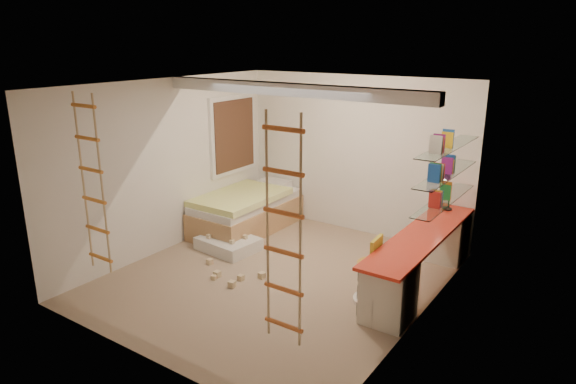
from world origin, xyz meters
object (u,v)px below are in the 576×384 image
Objects in this scene: desk at (421,258)px; swivel_chair at (374,279)px; bed at (247,211)px; play_platform at (228,239)px.

swivel_chair is (-0.32, -0.73, -0.09)m from desk.
swivel_chair is at bearing -113.47° from desk.
bed reaches higher than play_platform.
desk reaches higher than play_platform.
bed is at bearing 173.51° from desk.
play_platform is at bearing -171.13° from desk.
play_platform is at bearing 174.01° from swivel_chair.
play_platform is (0.27, -0.82, -0.18)m from bed.
desk is at bearing 66.53° from swivel_chair.
desk is 2.97m from play_platform.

